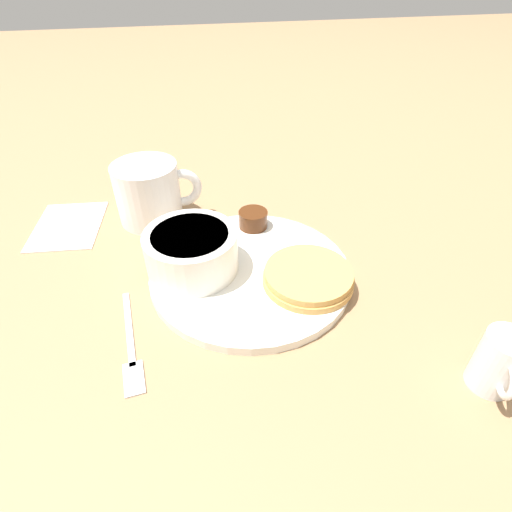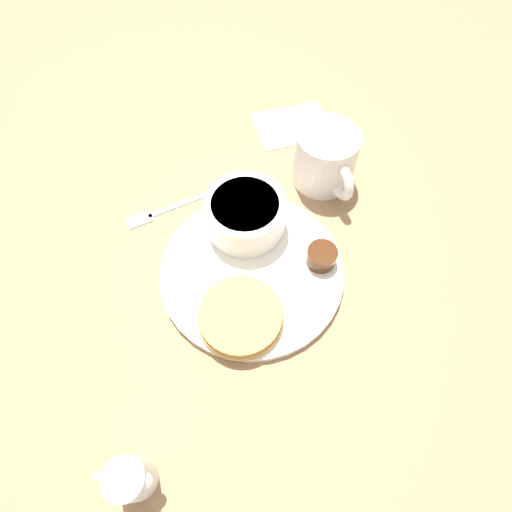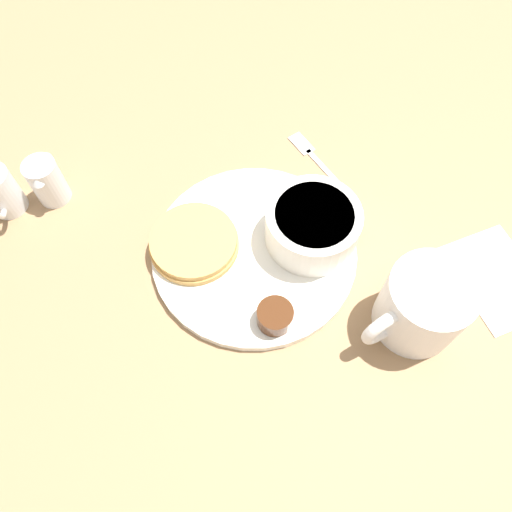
{
  "view_description": "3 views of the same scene",
  "coord_description": "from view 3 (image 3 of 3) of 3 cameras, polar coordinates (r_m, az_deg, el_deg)",
  "views": [
    {
      "loc": [
        0.38,
        -0.08,
        0.34
      ],
      "look_at": [
        0.0,
        0.01,
        0.03
      ],
      "focal_mm": 28.0,
      "sensor_mm": 36.0,
      "label": 1
    },
    {
      "loc": [
        0.09,
        0.25,
        0.5
      ],
      "look_at": [
        -0.01,
        -0.01,
        0.03
      ],
      "focal_mm": 28.0,
      "sensor_mm": 36.0,
      "label": 2
    },
    {
      "loc": [
        -0.27,
        0.14,
        0.56
      ],
      "look_at": [
        -0.01,
        0.01,
        0.02
      ],
      "focal_mm": 35.0,
      "sensor_mm": 36.0,
      "label": 3
    }
  ],
  "objects": [
    {
      "name": "napkin",
      "position": [
        0.69,
        25.9,
        -2.25
      ],
      "size": [
        0.14,
        0.11,
        0.0
      ],
      "color": "white",
      "rests_on": "ground_plane"
    },
    {
      "name": "fork",
      "position": [
        0.72,
        6.9,
        10.92
      ],
      "size": [
        0.15,
        0.03,
        0.0
      ],
      "color": "silver",
      "rests_on": "ground_plane"
    },
    {
      "name": "syrup_cup",
      "position": [
        0.57,
        2.18,
        -6.9
      ],
      "size": [
        0.04,
        0.04,
        0.02
      ],
      "color": "#47230F",
      "rests_on": "plate"
    },
    {
      "name": "coffee_mug",
      "position": [
        0.58,
        18.33,
        -5.51
      ],
      "size": [
        0.1,
        0.13,
        0.09
      ],
      "color": "white",
      "rests_on": "ground_plane"
    },
    {
      "name": "pancake_stack",
      "position": [
        0.62,
        -7.12,
        1.54
      ],
      "size": [
        0.11,
        0.11,
        0.02
      ],
      "color": "tan",
      "rests_on": "plate"
    },
    {
      "name": "plate",
      "position": [
        0.63,
        -0.21,
        0.48
      ],
      "size": [
        0.26,
        0.26,
        0.01
      ],
      "color": "white",
      "rests_on": "ground_plane"
    },
    {
      "name": "butter_ramekin",
      "position": [
        0.62,
        8.59,
        2.15
      ],
      "size": [
        0.05,
        0.05,
        0.04
      ],
      "color": "white",
      "rests_on": "plate"
    },
    {
      "name": "ground_plane",
      "position": [
        0.63,
        -0.21,
        0.22
      ],
      "size": [
        4.0,
        4.0,
        0.0
      ],
      "primitive_type": "plane",
      "color": "#93704C"
    },
    {
      "name": "bowl",
      "position": [
        0.61,
        6.49,
        3.55
      ],
      "size": [
        0.12,
        0.12,
        0.05
      ],
      "color": "white",
      "rests_on": "plate"
    },
    {
      "name": "creamer_pitcher_near",
      "position": [
        0.71,
        -22.77,
        7.96
      ],
      "size": [
        0.06,
        0.04,
        0.07
      ],
      "color": "white",
      "rests_on": "ground_plane"
    },
    {
      "name": "creamer_pitcher_far",
      "position": [
        0.72,
        -27.23,
        6.59
      ],
      "size": [
        0.07,
        0.05,
        0.07
      ],
      "color": "white",
      "rests_on": "ground_plane"
    }
  ]
}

